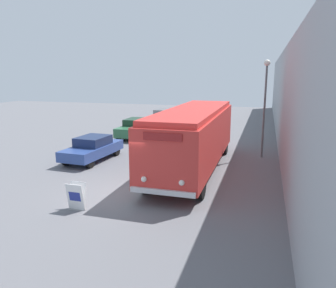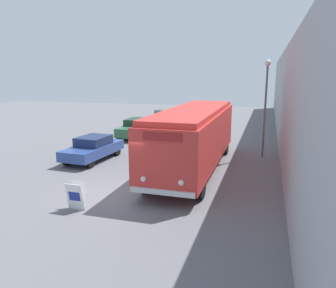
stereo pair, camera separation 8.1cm
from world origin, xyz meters
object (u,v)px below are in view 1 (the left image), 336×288
Objects in this scene: parked_car_far at (164,116)px; parked_car_near at (93,148)px; vintage_bus at (194,135)px; streetlamp at (265,94)px; sign_board at (76,197)px; parked_car_mid at (136,128)px.

parked_car_near is at bearing -85.29° from parked_car_far.
vintage_bus is 2.35× the size of parked_car_far.
vintage_bus is 1.89× the size of streetlamp.
streetlamp is (6.50, 10.17, 3.31)m from sign_board.
sign_board is 0.23× the size of parked_car_near.
parked_car_mid is at bearing 158.34° from streetlamp.
sign_board is 7.28m from parked_car_near.
sign_board is 22.14m from parked_car_far.
sign_board is (-3.06, -6.39, -1.36)m from vintage_bus.
parked_car_near is (-3.03, 6.62, 0.22)m from sign_board.
parked_car_near is at bearing -88.42° from parked_car_mid.
parked_car_far is (-0.13, 7.80, 0.00)m from parked_car_mid.
streetlamp is 10.63m from parked_car_near.
streetlamp is at bearing 47.78° from vintage_bus.
sign_board is 0.22× the size of parked_car_mid.
parked_car_far is at bearing 98.93° from sign_board.
vintage_bus is 10.58× the size of sign_board.
sign_board is at bearing -122.56° from streetlamp.
streetlamp is at bearing 23.64° from parked_car_near.
parked_car_far is at bearing 94.69° from parked_car_near.
parked_car_mid is at bearing 103.23° from sign_board.
streetlamp reaches higher than parked_car_near.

